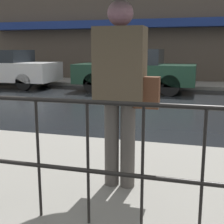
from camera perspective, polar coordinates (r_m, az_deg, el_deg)
The scene contains 9 objects.
ground_plane at distance 8.55m, azimuth 5.71°, elevation 1.20°, with size 80.00×80.00×0.00m, color black.
sidewalk_near at distance 3.81m, azimuth -8.01°, elevation -10.98°, with size 28.00×2.61×0.13m.
sidewalk_far at distance 13.27m, azimuth 9.38°, elevation 5.04°, with size 28.00×2.11×0.13m.
lane_marking at distance 8.55m, azimuth 5.71°, elevation 1.23°, with size 25.20×0.12×0.01m.
building_storefront at distance 14.42m, azimuth 10.30°, elevation 16.53°, with size 28.00×0.85×5.70m.
railing_foreground at distance 2.70m, azimuth -17.44°, elevation -4.93°, with size 12.00×0.04×1.01m.
pedestrian at distance 3.04m, azimuth 1.63°, elevation 19.01°, with size 1.12×1.12×2.26m.
car_white at distance 13.45m, azimuth -19.25°, elevation 7.59°, with size 4.35×1.76×1.48m.
car_dark_green at distance 11.29m, azimuth 4.00°, elevation 7.68°, with size 4.24×1.77×1.51m.
Camera 1 is at (1.44, -8.29, 1.51)m, focal length 50.00 mm.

